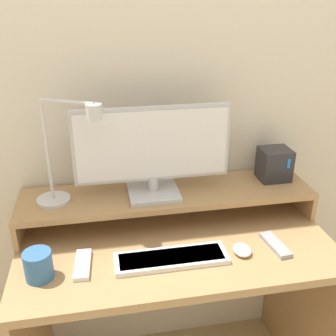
# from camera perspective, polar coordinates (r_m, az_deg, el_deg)

# --- Properties ---
(wall_back) EXTENTS (6.00, 0.05, 2.50)m
(wall_back) POSITION_cam_1_polar(r_m,az_deg,el_deg) (1.51, -1.23, 12.40)
(wall_back) COLOR beige
(wall_back) RESTS_ON ground_plane
(desk) EXTENTS (1.10, 0.57, 0.75)m
(desk) POSITION_cam_1_polar(r_m,az_deg,el_deg) (1.56, 1.05, -17.39)
(desk) COLOR #A87F51
(desk) RESTS_ON ground_plane
(monitor_shelf) EXTENTS (1.10, 0.26, 0.12)m
(monitor_shelf) POSITION_cam_1_polar(r_m,az_deg,el_deg) (1.50, -0.05, -4.05)
(monitor_shelf) COLOR #A87F51
(monitor_shelf) RESTS_ON desk
(monitor) EXTENTS (0.56, 0.18, 0.34)m
(monitor) POSITION_cam_1_polar(r_m,az_deg,el_deg) (1.40, -2.25, 2.55)
(monitor) COLOR #BCBCC1
(monitor) RESTS_ON monitor_shelf
(desk_lamp) EXTENTS (0.25, 0.17, 0.38)m
(desk_lamp) POSITION_cam_1_polar(r_m,az_deg,el_deg) (1.37, -14.54, 1.28)
(desk_lamp) COLOR silver
(desk_lamp) RESTS_ON monitor_shelf
(router_dock) EXTENTS (0.12, 0.11, 0.13)m
(router_dock) POSITION_cam_1_polar(r_m,az_deg,el_deg) (1.62, 15.16, 0.55)
(router_dock) COLOR #28282D
(router_dock) RESTS_ON monitor_shelf
(keyboard) EXTENTS (0.37, 0.11, 0.02)m
(keyboard) POSITION_cam_1_polar(r_m,az_deg,el_deg) (1.32, 0.50, -12.96)
(keyboard) COLOR white
(keyboard) RESTS_ON desk
(mouse) EXTENTS (0.06, 0.08, 0.03)m
(mouse) POSITION_cam_1_polar(r_m,az_deg,el_deg) (1.37, 10.70, -11.60)
(mouse) COLOR white
(mouse) RESTS_ON desk
(remote_control) EXTENTS (0.06, 0.15, 0.02)m
(remote_control) POSITION_cam_1_polar(r_m,az_deg,el_deg) (1.33, -12.29, -13.55)
(remote_control) COLOR white
(remote_control) RESTS_ON desk
(remote_secondary) EXTENTS (0.06, 0.15, 0.02)m
(remote_secondary) POSITION_cam_1_polar(r_m,az_deg,el_deg) (1.43, 15.32, -10.70)
(remote_secondary) COLOR #99999E
(remote_secondary) RESTS_ON desk
(mug) EXTENTS (0.09, 0.09, 0.09)m
(mug) POSITION_cam_1_polar(r_m,az_deg,el_deg) (1.30, -18.30, -13.26)
(mug) COLOR #33669E
(mug) RESTS_ON desk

